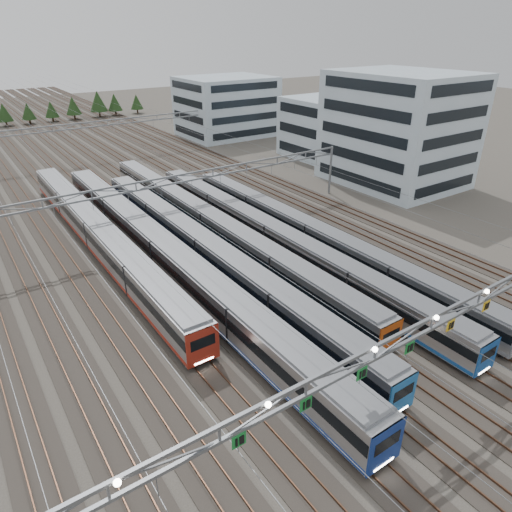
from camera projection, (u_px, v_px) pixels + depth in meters
ground at (415, 403)px, 34.42m from camera, size 400.00×400.00×0.00m
track_bed at (67, 141)px, 107.40m from camera, size 54.00×260.00×5.42m
train_a at (98, 234)px, 57.17m from camera, size 3.03×55.22×3.95m
train_b at (164, 253)px, 52.18m from camera, size 3.07×65.84×4.01m
train_c at (206, 250)px, 53.20m from camera, size 2.81×57.38×3.66m
train_d at (210, 223)px, 60.69m from camera, size 2.76×61.53×3.59m
train_e at (273, 236)px, 57.10m from camera, size 2.68×57.42×3.48m
train_f at (312, 234)px, 57.69m from camera, size 2.57×53.30×3.34m
gantry_near at (432, 327)px, 31.13m from camera, size 56.36×0.61×8.08m
gantry_mid at (177, 186)px, 61.01m from camera, size 56.36×0.36×8.00m
gantry_far at (82, 130)px, 94.15m from camera, size 56.36×0.36×8.00m
depot_bldg_south at (398, 129)px, 79.53m from camera, size 18.00×22.00×18.92m
depot_bldg_mid at (325, 128)px, 97.54m from camera, size 14.00×16.00×12.22m
depot_bldg_north at (226, 107)px, 116.96m from camera, size 22.00×18.00×14.38m
treeline at (6, 111)px, 128.86m from camera, size 81.20×5.60×7.02m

